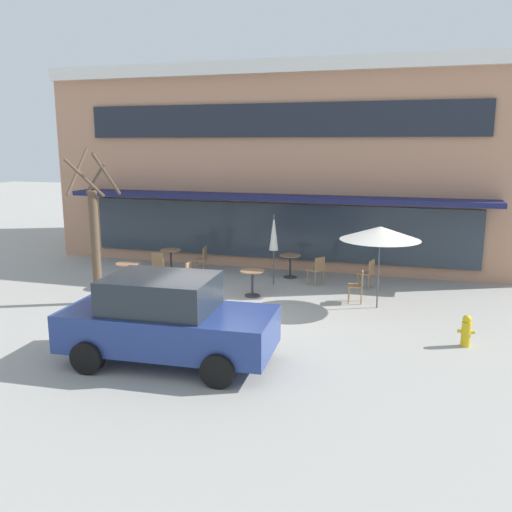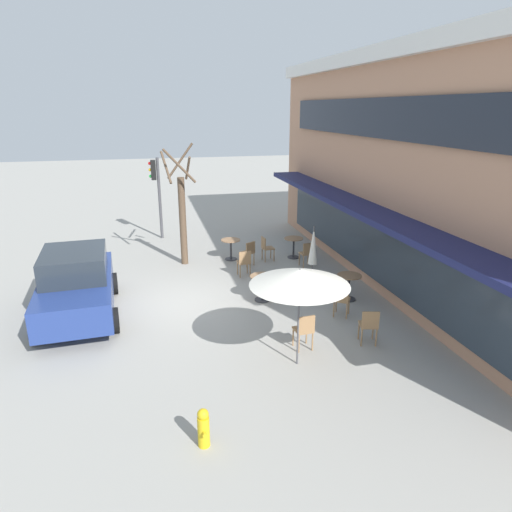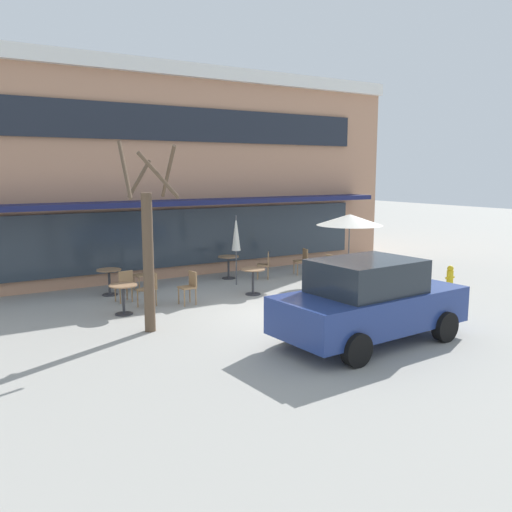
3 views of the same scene
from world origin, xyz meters
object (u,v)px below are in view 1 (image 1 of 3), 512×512
at_px(cafe_chair_3, 160,269).
at_px(fire_hydrant, 466,331).
at_px(cafe_chair_6, 358,284).
at_px(street_tree, 95,237).
at_px(cafe_table_streetside, 290,262).
at_px(patio_umbrella_cream_folded, 274,233).
at_px(cafe_table_by_tree, 171,257).
at_px(cafe_table_mid_patio, 128,271).
at_px(cafe_chair_2, 202,258).
at_px(cafe_chair_0, 317,268).
at_px(patio_umbrella_green_folded, 380,233).
at_px(parked_sedan, 167,320).
at_px(cafe_table_near_wall, 252,279).
at_px(cafe_chair_4, 159,263).
at_px(cafe_chair_5, 185,274).
at_px(cafe_chair_1, 368,272).

xyz_separation_m(cafe_chair_3, fire_hydrant, (8.64, -2.72, -0.17)).
bearing_deg(cafe_chair_6, street_tree, -162.69).
height_order(cafe_table_streetside, patio_umbrella_cream_folded, patio_umbrella_cream_folded).
height_order(street_tree, fire_hydrant, street_tree).
height_order(cafe_table_by_tree, cafe_table_mid_patio, same).
height_order(cafe_table_streetside, cafe_table_mid_patio, same).
xyz_separation_m(cafe_table_by_tree, cafe_chair_2, (1.09, 0.13, 0.01)).
height_order(cafe_chair_0, street_tree, street_tree).
height_order(cafe_table_streetside, cafe_chair_3, cafe_chair_3).
height_order(patio_umbrella_green_folded, patio_umbrella_cream_folded, same).
bearing_deg(fire_hydrant, parked_sedan, -155.88).
xyz_separation_m(cafe_table_near_wall, cafe_table_streetside, (0.54, 2.45, 0.00)).
bearing_deg(cafe_table_streetside, parked_sedan, -95.96).
distance_m(cafe_chair_3, cafe_chair_6, 6.04).
bearing_deg(fire_hydrant, cafe_chair_3, 162.53).
bearing_deg(cafe_table_streetside, cafe_table_near_wall, -102.49).
distance_m(cafe_table_by_tree, cafe_chair_6, 6.81).
height_order(cafe_chair_4, cafe_chair_5, same).
bearing_deg(cafe_chair_0, cafe_table_near_wall, -131.38).
distance_m(patio_umbrella_green_folded, cafe_chair_1, 2.45).
height_order(cafe_chair_0, cafe_chair_2, same).
relative_size(cafe_chair_4, street_tree, 0.21).
xyz_separation_m(cafe_table_mid_patio, cafe_chair_0, (5.46, 1.96, 0.01)).
bearing_deg(parked_sedan, cafe_table_near_wall, 87.29).
xyz_separation_m(cafe_table_mid_patio, cafe_chair_4, (0.43, 1.23, 0.01)).
xyz_separation_m(cafe_table_by_tree, cafe_chair_4, (0.09, -1.08, 0.01)).
relative_size(patio_umbrella_cream_folded, cafe_chair_1, 2.47).
bearing_deg(cafe_table_by_tree, cafe_chair_6, -16.08).
xyz_separation_m(cafe_chair_4, parked_sedan, (3.23, -6.07, 0.35)).
bearing_deg(cafe_chair_3, cafe_table_by_tree, 105.35).
relative_size(patio_umbrella_cream_folded, cafe_chair_3, 2.47).
bearing_deg(cafe_chair_0, cafe_chair_5, -152.78).
xyz_separation_m(patio_umbrella_cream_folded, cafe_chair_3, (-3.31, -1.13, -1.10)).
height_order(cafe_table_by_tree, street_tree, street_tree).
height_order(cafe_table_by_tree, cafe_chair_3, cafe_chair_3).
bearing_deg(cafe_table_by_tree, patio_umbrella_cream_folded, -10.37).
bearing_deg(cafe_chair_6, cafe_chair_1, 85.51).
relative_size(cafe_chair_4, cafe_chair_5, 1.00).
relative_size(cafe_chair_5, street_tree, 0.21).
bearing_deg(street_tree, fire_hydrant, -3.23).
relative_size(patio_umbrella_green_folded, fire_hydrant, 3.12).
bearing_deg(cafe_chair_6, cafe_table_near_wall, -175.57).
relative_size(cafe_chair_5, parked_sedan, 0.21).
bearing_deg(cafe_chair_2, cafe_chair_0, -6.77).
distance_m(cafe_table_near_wall, cafe_table_by_tree, 4.14).
bearing_deg(patio_umbrella_cream_folded, cafe_chair_6, -23.53).
distance_m(cafe_table_streetside, parked_sedan, 7.53).
distance_m(cafe_table_streetside, cafe_chair_3, 4.20).
distance_m(cafe_table_near_wall, cafe_table_mid_patio, 3.90).
xyz_separation_m(cafe_chair_2, cafe_chair_3, (-0.59, -1.96, 0.00)).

